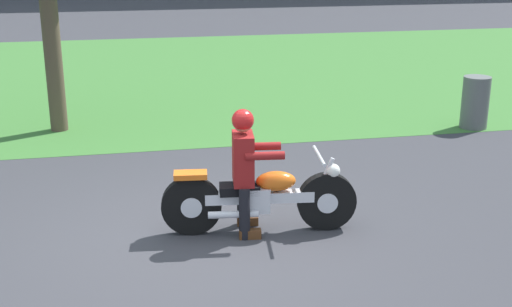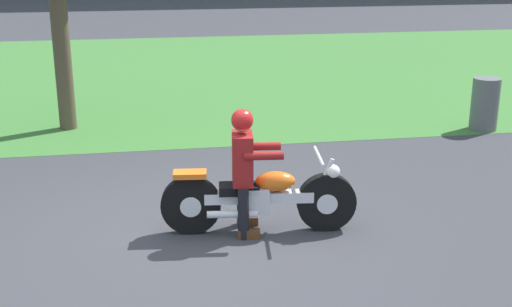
# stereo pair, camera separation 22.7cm
# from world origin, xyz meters

# --- Properties ---
(ground) EXTENTS (120.00, 120.00, 0.00)m
(ground) POSITION_xyz_m (0.00, 0.00, 0.00)
(ground) COLOR #38383D
(grass_verge) EXTENTS (60.00, 12.00, 0.01)m
(grass_verge) POSITION_xyz_m (0.00, 9.28, 0.00)
(grass_verge) COLOR #3D7533
(grass_verge) RESTS_ON ground
(motorcycle_lead) EXTENTS (2.17, 0.66, 0.89)m
(motorcycle_lead) POSITION_xyz_m (0.72, 0.08, 0.40)
(motorcycle_lead) COLOR black
(motorcycle_lead) RESTS_ON ground
(rider_lead) EXTENTS (0.58, 0.50, 1.41)m
(rider_lead) POSITION_xyz_m (0.55, 0.10, 0.82)
(rider_lead) COLOR black
(rider_lead) RESTS_ON ground
(trash_can) EXTENTS (0.46, 0.46, 0.89)m
(trash_can) POSITION_xyz_m (5.18, 3.56, 0.44)
(trash_can) COLOR #595E5B
(trash_can) RESTS_ON ground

